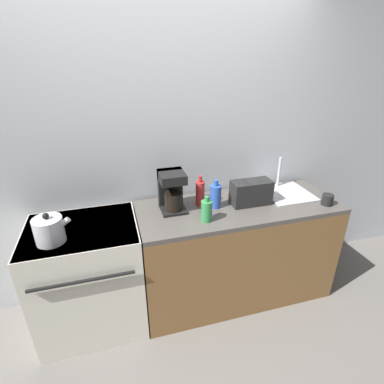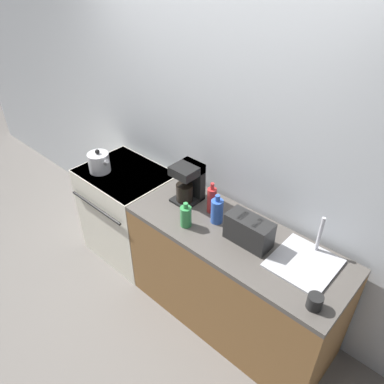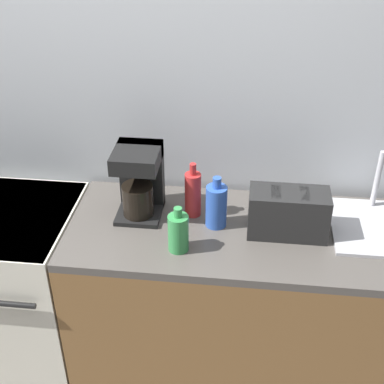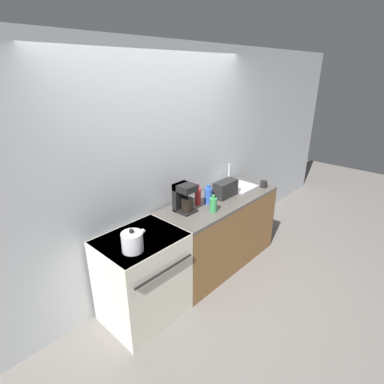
{
  "view_description": "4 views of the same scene",
  "coord_description": "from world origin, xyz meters",
  "px_view_note": "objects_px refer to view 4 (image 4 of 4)",
  "views": [
    {
      "loc": [
        -0.37,
        -1.63,
        2.02
      ],
      "look_at": [
        0.19,
        0.33,
        1.05
      ],
      "focal_mm": 28.0,
      "sensor_mm": 36.0,
      "label": 1
    },
    {
      "loc": [
        1.66,
        -1.32,
        2.63
      ],
      "look_at": [
        0.11,
        0.37,
        1.01
      ],
      "focal_mm": 35.0,
      "sensor_mm": 36.0,
      "label": 2
    },
    {
      "loc": [
        0.49,
        -1.49,
        2.22
      ],
      "look_at": [
        0.28,
        0.36,
        1.04
      ],
      "focal_mm": 50.0,
      "sensor_mm": 36.0,
      "label": 3
    },
    {
      "loc": [
        -2.06,
        -1.66,
        2.33
      ],
      "look_at": [
        0.14,
        0.36,
        1.1
      ],
      "focal_mm": 28.0,
      "sensor_mm": 36.0,
      "label": 4
    }
  ],
  "objects_px": {
    "bottle_blue": "(208,195)",
    "bottle_green": "(213,205)",
    "bottle_red": "(198,196)",
    "coffee_maker": "(184,197)",
    "stove": "(143,277)",
    "toaster": "(225,189)",
    "kettle": "(132,242)",
    "cup_black": "(264,184)"
  },
  "relations": [
    {
      "from": "bottle_blue",
      "to": "bottle_green",
      "type": "distance_m",
      "value": 0.23
    },
    {
      "from": "bottle_green",
      "to": "toaster",
      "type": "bearing_deg",
      "value": 20.19
    },
    {
      "from": "stove",
      "to": "bottle_blue",
      "type": "xyz_separation_m",
      "value": [
        1.02,
        0.03,
        0.53
      ]
    },
    {
      "from": "bottle_red",
      "to": "bottle_green",
      "type": "height_order",
      "value": "bottle_red"
    },
    {
      "from": "toaster",
      "to": "bottle_red",
      "type": "height_order",
      "value": "bottle_red"
    },
    {
      "from": "coffee_maker",
      "to": "bottle_green",
      "type": "distance_m",
      "value": 0.33
    },
    {
      "from": "kettle",
      "to": "toaster",
      "type": "height_order",
      "value": "kettle"
    },
    {
      "from": "stove",
      "to": "coffee_maker",
      "type": "height_order",
      "value": "coffee_maker"
    },
    {
      "from": "stove",
      "to": "bottle_green",
      "type": "xyz_separation_m",
      "value": [
        0.88,
        -0.15,
        0.52
      ]
    },
    {
      "from": "bottle_green",
      "to": "kettle",
      "type": "bearing_deg",
      "value": 178.56
    },
    {
      "from": "bottle_blue",
      "to": "bottle_green",
      "type": "relative_size",
      "value": 1.18
    },
    {
      "from": "stove",
      "to": "kettle",
      "type": "bearing_deg",
      "value": -144.15
    },
    {
      "from": "bottle_red",
      "to": "bottle_green",
      "type": "bearing_deg",
      "value": -96.7
    },
    {
      "from": "bottle_red",
      "to": "toaster",
      "type": "bearing_deg",
      "value": -12.96
    },
    {
      "from": "stove",
      "to": "toaster",
      "type": "distance_m",
      "value": 1.41
    },
    {
      "from": "stove",
      "to": "bottle_blue",
      "type": "relative_size",
      "value": 3.89
    },
    {
      "from": "bottle_blue",
      "to": "coffee_maker",
      "type": "bearing_deg",
      "value": 168.74
    },
    {
      "from": "stove",
      "to": "coffee_maker",
      "type": "relative_size",
      "value": 2.86
    },
    {
      "from": "coffee_maker",
      "to": "bottle_red",
      "type": "relative_size",
      "value": 1.25
    },
    {
      "from": "kettle",
      "to": "bottle_green",
      "type": "xyz_separation_m",
      "value": [
        1.05,
        -0.03,
        -0.01
      ]
    },
    {
      "from": "cup_black",
      "to": "bottle_green",
      "type": "bearing_deg",
      "value": 178.26
    },
    {
      "from": "cup_black",
      "to": "kettle",
      "type": "bearing_deg",
      "value": 178.41
    },
    {
      "from": "kettle",
      "to": "cup_black",
      "type": "bearing_deg",
      "value": -1.59
    },
    {
      "from": "stove",
      "to": "coffee_maker",
      "type": "distance_m",
      "value": 0.91
    },
    {
      "from": "bottle_green",
      "to": "cup_black",
      "type": "relative_size",
      "value": 2.18
    },
    {
      "from": "stove",
      "to": "toaster",
      "type": "height_order",
      "value": "toaster"
    },
    {
      "from": "toaster",
      "to": "bottle_green",
      "type": "bearing_deg",
      "value": -159.81
    },
    {
      "from": "coffee_maker",
      "to": "bottle_blue",
      "type": "distance_m",
      "value": 0.35
    },
    {
      "from": "kettle",
      "to": "bottle_blue",
      "type": "height_order",
      "value": "bottle_blue"
    },
    {
      "from": "kettle",
      "to": "bottle_blue",
      "type": "xyz_separation_m",
      "value": [
        1.18,
        0.15,
        0.01
      ]
    },
    {
      "from": "stove",
      "to": "bottle_green",
      "type": "bearing_deg",
      "value": -9.52
    },
    {
      "from": "stove",
      "to": "kettle",
      "type": "xyz_separation_m",
      "value": [
        -0.17,
        -0.12,
        0.52
      ]
    },
    {
      "from": "coffee_maker",
      "to": "bottle_blue",
      "type": "bearing_deg",
      "value": -11.26
    },
    {
      "from": "stove",
      "to": "bottle_green",
      "type": "relative_size",
      "value": 4.58
    },
    {
      "from": "kettle",
      "to": "bottle_red",
      "type": "distance_m",
      "value": 1.1
    },
    {
      "from": "toaster",
      "to": "cup_black",
      "type": "height_order",
      "value": "toaster"
    },
    {
      "from": "bottle_blue",
      "to": "stove",
      "type": "bearing_deg",
      "value": -178.14
    },
    {
      "from": "kettle",
      "to": "cup_black",
      "type": "relative_size",
      "value": 2.58
    },
    {
      "from": "bottle_green",
      "to": "bottle_blue",
      "type": "bearing_deg",
      "value": 53.46
    },
    {
      "from": "toaster",
      "to": "bottle_blue",
      "type": "relative_size",
      "value": 1.39
    },
    {
      "from": "toaster",
      "to": "cup_black",
      "type": "xyz_separation_m",
      "value": [
        0.58,
        -0.19,
        -0.05
      ]
    },
    {
      "from": "bottle_red",
      "to": "bottle_green",
      "type": "distance_m",
      "value": 0.25
    }
  ]
}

